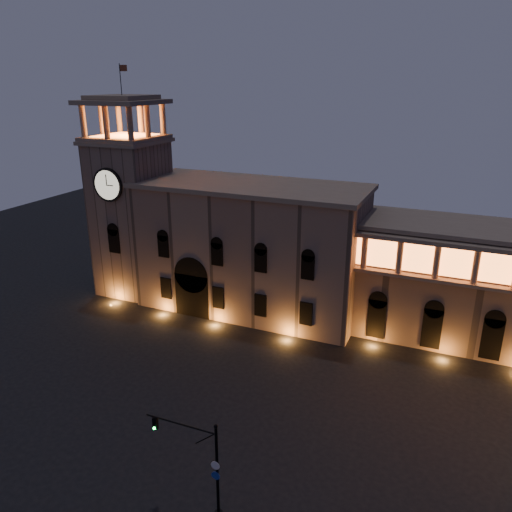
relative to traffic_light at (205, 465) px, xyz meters
name	(u,v)px	position (x,y,z in m)	size (l,w,h in m)	color
ground	(182,395)	(-9.28, 11.92, -4.29)	(160.00, 160.00, 0.00)	black
government_building	(250,248)	(-11.36, 33.86, 4.48)	(30.80, 12.80, 17.60)	#7E6452
clock_tower	(132,210)	(-29.78, 32.90, 8.21)	(9.80, 9.80, 32.40)	#7E6452
traffic_light	(205,465)	(0.00, 0.00, 0.00)	(5.96, 0.63, 8.17)	black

